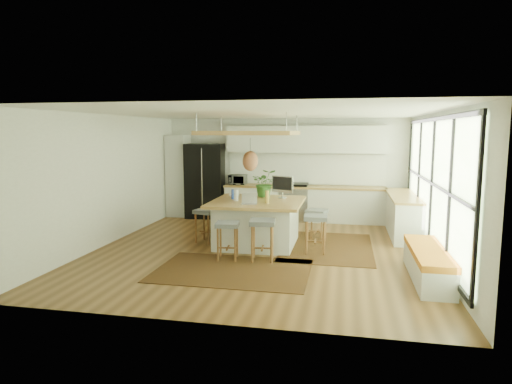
% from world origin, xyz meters
% --- Properties ---
extents(floor, '(7.00, 7.00, 0.00)m').
position_xyz_m(floor, '(0.00, 0.00, 0.00)').
color(floor, '#4E3216').
rests_on(floor, ground).
extents(ceiling, '(7.00, 7.00, 0.00)m').
position_xyz_m(ceiling, '(0.00, 0.00, 2.70)').
color(ceiling, white).
rests_on(ceiling, ground).
extents(wall_back, '(6.50, 0.00, 6.50)m').
position_xyz_m(wall_back, '(0.00, 3.50, 1.35)').
color(wall_back, beige).
rests_on(wall_back, ground).
extents(wall_front, '(6.50, 0.00, 6.50)m').
position_xyz_m(wall_front, '(0.00, -3.50, 1.35)').
color(wall_front, beige).
rests_on(wall_front, ground).
extents(wall_left, '(0.00, 7.00, 7.00)m').
position_xyz_m(wall_left, '(-3.25, 0.00, 1.35)').
color(wall_left, beige).
rests_on(wall_left, ground).
extents(wall_right, '(0.00, 7.00, 7.00)m').
position_xyz_m(wall_right, '(3.25, 0.00, 1.35)').
color(wall_right, beige).
rests_on(wall_right, ground).
extents(window_wall, '(0.10, 6.20, 2.60)m').
position_xyz_m(window_wall, '(3.22, 0.00, 1.40)').
color(window_wall, black).
rests_on(window_wall, wall_right).
extents(pantry, '(0.55, 0.60, 2.25)m').
position_xyz_m(pantry, '(-2.95, 3.18, 1.12)').
color(pantry, beige).
rests_on(pantry, floor).
extents(back_counter_base, '(4.20, 0.60, 0.88)m').
position_xyz_m(back_counter_base, '(0.55, 3.18, 0.44)').
color(back_counter_base, beige).
rests_on(back_counter_base, floor).
extents(back_counter_top, '(4.24, 0.64, 0.05)m').
position_xyz_m(back_counter_top, '(0.55, 3.18, 0.90)').
color(back_counter_top, olive).
rests_on(back_counter_top, back_counter_base).
extents(backsplash, '(4.20, 0.02, 0.80)m').
position_xyz_m(backsplash, '(0.55, 3.48, 1.35)').
color(backsplash, white).
rests_on(backsplash, wall_back).
extents(upper_cabinets, '(4.20, 0.34, 0.70)m').
position_xyz_m(upper_cabinets, '(0.55, 3.32, 2.15)').
color(upper_cabinets, beige).
rests_on(upper_cabinets, wall_back).
extents(range, '(0.76, 0.62, 1.00)m').
position_xyz_m(range, '(0.30, 3.18, 0.50)').
color(range, '#A5A5AA').
rests_on(range, floor).
extents(right_counter_base, '(0.60, 2.50, 0.88)m').
position_xyz_m(right_counter_base, '(2.93, 2.00, 0.44)').
color(right_counter_base, beige).
rests_on(right_counter_base, floor).
extents(right_counter_top, '(0.64, 2.54, 0.05)m').
position_xyz_m(right_counter_top, '(2.93, 2.00, 0.90)').
color(right_counter_top, olive).
rests_on(right_counter_top, right_counter_base).
extents(window_bench, '(0.52, 2.00, 0.50)m').
position_xyz_m(window_bench, '(2.95, -1.20, 0.25)').
color(window_bench, beige).
rests_on(window_bench, floor).
extents(ceiling_panel, '(1.86, 1.86, 0.80)m').
position_xyz_m(ceiling_panel, '(-0.30, 0.40, 2.05)').
color(ceiling_panel, olive).
rests_on(ceiling_panel, ceiling).
extents(rug_near, '(2.60, 1.80, 0.01)m').
position_xyz_m(rug_near, '(-0.22, -1.40, 0.01)').
color(rug_near, black).
rests_on(rug_near, floor).
extents(rug_right, '(1.80, 2.60, 0.01)m').
position_xyz_m(rug_right, '(1.29, 0.49, 0.01)').
color(rug_right, black).
rests_on(rug_right, floor).
extents(fridge, '(1.08, 0.88, 2.02)m').
position_xyz_m(fridge, '(-2.16, 3.15, 0.93)').
color(fridge, black).
rests_on(fridge, floor).
extents(island, '(1.85, 1.85, 0.93)m').
position_xyz_m(island, '(-0.16, 0.44, 0.47)').
color(island, olive).
rests_on(island, floor).
extents(stool_near_left, '(0.46, 0.46, 0.70)m').
position_xyz_m(stool_near_left, '(-0.48, -0.76, 0.35)').
color(stool_near_left, '#505358').
rests_on(stool_near_left, floor).
extents(stool_near_right, '(0.50, 0.50, 0.76)m').
position_xyz_m(stool_near_right, '(0.17, -0.72, 0.35)').
color(stool_near_right, '#505358').
rests_on(stool_near_right, floor).
extents(stool_right_front, '(0.46, 0.46, 0.74)m').
position_xyz_m(stool_right_front, '(1.08, 0.00, 0.35)').
color(stool_right_front, '#505358').
rests_on(stool_right_front, floor).
extents(stool_right_back, '(0.49, 0.49, 0.69)m').
position_xyz_m(stool_right_back, '(1.04, 0.97, 0.35)').
color(stool_right_back, '#505358').
rests_on(stool_right_back, floor).
extents(stool_left_side, '(0.52, 0.52, 0.71)m').
position_xyz_m(stool_left_side, '(-1.27, 0.42, 0.35)').
color(stool_left_side, '#505358').
rests_on(stool_left_side, floor).
extents(laptop, '(0.34, 0.36, 0.23)m').
position_xyz_m(laptop, '(-0.22, -0.08, 1.05)').
color(laptop, '#A5A5AA').
rests_on(laptop, island).
extents(monitor, '(0.55, 0.38, 0.49)m').
position_xyz_m(monitor, '(0.30, 0.90, 1.19)').
color(monitor, '#A5A5AA').
rests_on(monitor, island).
extents(microwave, '(0.49, 0.29, 0.33)m').
position_xyz_m(microwave, '(-1.25, 3.18, 1.09)').
color(microwave, '#A5A5AA').
rests_on(microwave, back_counter_top).
extents(island_plant, '(0.66, 0.70, 0.47)m').
position_xyz_m(island_plant, '(-0.11, 1.04, 1.16)').
color(island_plant, '#1E4C19').
rests_on(island_plant, island).
extents(island_bowl, '(0.28, 0.28, 0.06)m').
position_xyz_m(island_bowl, '(-0.75, 0.81, 0.96)').
color(island_bowl, beige).
rests_on(island_bowl, island).
extents(island_bottle_0, '(0.07, 0.07, 0.19)m').
position_xyz_m(island_bottle_0, '(-0.71, 0.54, 1.03)').
color(island_bottle_0, '#2D4AB4').
rests_on(island_bottle_0, island).
extents(island_bottle_1, '(0.07, 0.07, 0.19)m').
position_xyz_m(island_bottle_1, '(-0.56, 0.29, 1.03)').
color(island_bottle_1, silver).
rests_on(island_bottle_1, island).
extents(island_bottle_2, '(0.07, 0.07, 0.19)m').
position_xyz_m(island_bottle_2, '(0.09, 0.14, 1.03)').
color(island_bottle_2, '#A68737').
rests_on(island_bottle_2, island).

